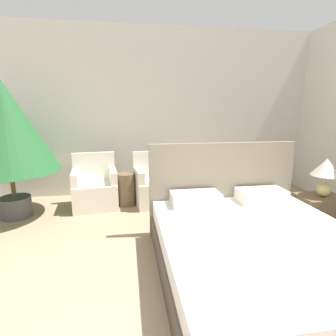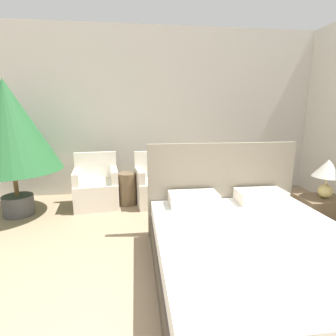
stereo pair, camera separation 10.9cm
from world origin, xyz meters
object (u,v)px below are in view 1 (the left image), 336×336
(armchair_near_window_right, at_px, (156,188))
(bed, at_px, (257,250))
(armchair_near_window_left, at_px, (95,190))
(side_table, at_px, (126,189))
(potted_palm, at_px, (5,128))
(nightstand, at_px, (319,214))
(table_lamp, at_px, (326,171))

(armchair_near_window_right, bearing_deg, bed, -78.19)
(bed, relative_size, armchair_near_window_left, 2.46)
(armchair_near_window_left, xyz_separation_m, side_table, (0.48, 0.02, -0.01))
(potted_palm, bearing_deg, armchair_near_window_right, 6.26)
(bed, relative_size, nightstand, 3.91)
(table_lamp, bearing_deg, bed, -148.94)
(nightstand, bearing_deg, armchair_near_window_left, 155.52)
(table_lamp, bearing_deg, nightstand, 159.00)
(armchair_near_window_left, height_order, table_lamp, table_lamp)
(armchair_near_window_right, distance_m, potted_palm, 2.30)
(armchair_near_window_left, bearing_deg, potted_palm, -174.92)
(bed, xyz_separation_m, side_table, (-1.18, 2.08, 0.00))
(armchair_near_window_left, relative_size, potted_palm, 0.44)
(armchair_near_window_left, bearing_deg, bed, -57.66)
(armchair_near_window_left, xyz_separation_m, armchair_near_window_right, (0.96, -0.00, 0.00))
(potted_palm, height_order, side_table, potted_palm)
(armchair_near_window_left, distance_m, potted_palm, 1.50)
(table_lamp, bearing_deg, side_table, 150.95)
(potted_palm, bearing_deg, side_table, 8.92)
(nightstand, bearing_deg, table_lamp, -21.00)
(nightstand, bearing_deg, side_table, 150.90)
(armchair_near_window_left, height_order, nightstand, armchair_near_window_left)
(nightstand, xyz_separation_m, table_lamp, (0.02, -0.01, 0.55))
(armchair_near_window_right, xyz_separation_m, side_table, (-0.48, 0.02, -0.01))
(armchair_near_window_right, xyz_separation_m, table_lamp, (1.93, -1.32, 0.52))
(bed, bearing_deg, armchair_near_window_right, 108.75)
(potted_palm, bearing_deg, nightstand, -15.27)
(bed, distance_m, armchair_near_window_left, 2.65)
(armchair_near_window_left, relative_size, side_table, 1.61)
(nightstand, bearing_deg, bed, -148.33)
(bed, distance_m, table_lamp, 1.53)
(side_table, bearing_deg, bed, -60.49)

